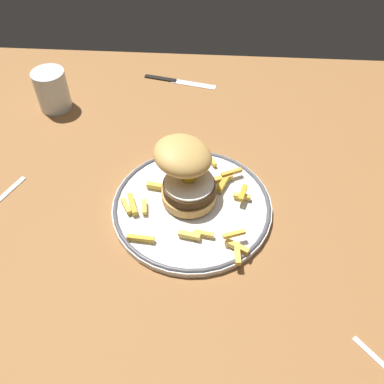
{
  "coord_description": "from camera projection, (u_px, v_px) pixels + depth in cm",
  "views": [
    {
      "loc": [
        1.71,
        -52.15,
        59.1
      ],
      "look_at": [
        -1.52,
        -3.38,
        4.6
      ],
      "focal_mm": 39.7,
      "sensor_mm": 36.0,
      "label": 1
    }
  ],
  "objects": [
    {
      "name": "knife",
      "position": [
        174.0,
        80.0,
        1.04
      ],
      "size": [
        17.91,
        5.25,
        0.7
      ],
      "color": "black",
      "rests_on": "ground_plane"
    },
    {
      "name": "ground_plane",
      "position": [
        201.0,
        202.0,
        0.8
      ],
      "size": [
        128.14,
        99.19,
        4.0
      ],
      "primitive_type": "cube",
      "color": "#916034"
    },
    {
      "name": "burger",
      "position": [
        186.0,
        172.0,
        0.73
      ],
      "size": [
        11.78,
        12.36,
        11.39
      ],
      "color": "tan",
      "rests_on": "dinner_plate"
    },
    {
      "name": "dinner_plate",
      "position": [
        192.0,
        206.0,
        0.76
      ],
      "size": [
        28.6,
        28.6,
        1.6
      ],
      "color": "silver",
      "rests_on": "ground_plane"
    },
    {
      "name": "water_glass",
      "position": [
        53.0,
        93.0,
        0.94
      ],
      "size": [
        7.13,
        7.13,
        8.98
      ],
      "color": "silver",
      "rests_on": "ground_plane"
    },
    {
      "name": "fries_pile",
      "position": [
        197.0,
        203.0,
        0.75
      ],
      "size": [
        23.19,
        25.48,
        2.11
      ],
      "color": "gold",
      "rests_on": "dinner_plate"
    }
  ]
}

